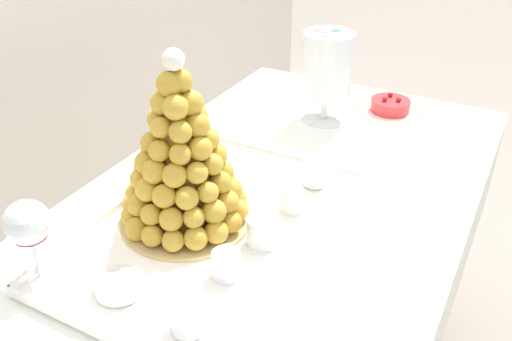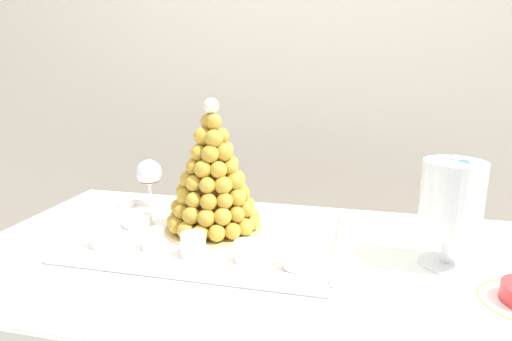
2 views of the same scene
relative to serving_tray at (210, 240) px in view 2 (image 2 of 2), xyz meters
name	(u,v)px [view 2 (image 2 of 2)]	position (x,y,z in m)	size (l,w,h in m)	color
backdrop_wall	(314,45)	(0.13, 1.06, 0.51)	(4.80, 0.10, 2.50)	silver
buffet_table	(257,293)	(0.13, -0.05, -0.11)	(1.42, 0.78, 0.73)	brown
serving_tray	(210,240)	(0.00, 0.00, 0.00)	(0.65, 0.42, 0.02)	white
croquembouche	(213,180)	(-0.01, 0.06, 0.14)	(0.26, 0.26, 0.35)	tan
dessert_cup_left	(102,236)	(-0.24, -0.10, 0.03)	(0.05, 0.05, 0.05)	silver
dessert_cup_mid_left	(153,240)	(-0.11, -0.09, 0.03)	(0.05, 0.05, 0.05)	silver
dessert_cup_centre	(193,246)	(0.00, -0.10, 0.03)	(0.06, 0.06, 0.06)	silver
dessert_cup_mid_right	(245,252)	(0.12, -0.10, 0.03)	(0.05, 0.05, 0.05)	silver
dessert_cup_right	(295,256)	(0.23, -0.11, 0.03)	(0.05, 0.05, 0.06)	silver
creme_brulee_ramekin	(138,220)	(-0.23, 0.05, 0.02)	(0.08, 0.08, 0.03)	white
macaron_goblet	(451,200)	(0.56, 0.00, 0.15)	(0.13, 0.13, 0.26)	white
wine_glass	(149,174)	(-0.26, 0.20, 0.11)	(0.08, 0.08, 0.16)	silver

